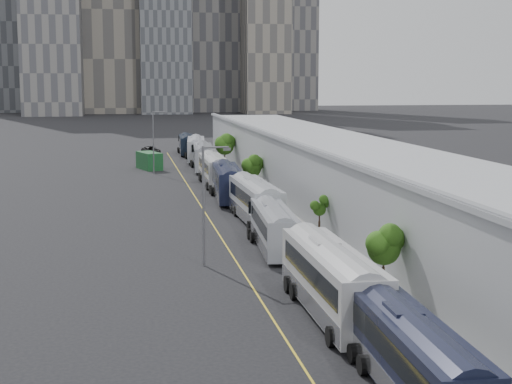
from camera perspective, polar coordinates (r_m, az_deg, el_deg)
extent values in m
cube|color=gray|center=(67.90, 6.30, -3.01)|extent=(10.00, 170.00, 0.12)
cube|color=gold|center=(65.84, -2.54, -3.36)|extent=(0.12, 160.00, 0.02)
cube|color=gray|center=(68.54, 9.56, -0.13)|extent=(12.00, 160.00, 6.80)
cube|color=gray|center=(68.24, 9.60, 1.90)|extent=(12.45, 160.40, 2.57)
cube|color=gray|center=(66.42, 4.81, 2.82)|extent=(0.30, 160.00, 0.40)
cube|color=slate|center=(320.65, -6.68, 12.85)|extent=(20.00, 20.00, 80.00)
cube|color=gray|center=(320.00, 0.72, 12.01)|extent=(18.00, 18.00, 70.00)
cube|color=slate|center=(358.32, 2.43, 13.19)|extent=(22.00, 22.00, 90.00)
cube|color=black|center=(33.36, 11.43, -11.80)|extent=(2.86, 12.31, 2.96)
cube|color=black|center=(33.02, 11.57, -11.03)|extent=(2.87, 10.85, 1.01)
cube|color=silver|center=(33.69, 11.38, -13.31)|extent=(2.89, 12.07, 0.95)
cube|color=black|center=(34.11, 10.65, -8.46)|extent=(1.29, 2.11, 0.28)
cube|color=#B7B7B9|center=(44.13, 5.51, -6.40)|extent=(2.81, 13.90, 3.37)
cube|color=black|center=(43.78, 5.60, -5.70)|extent=(2.87, 12.23, 1.14)
cube|color=silver|center=(44.41, 5.50, -7.75)|extent=(2.85, 13.62, 1.08)
cube|color=#B7B7B9|center=(45.22, 5.02, -3.64)|extent=(1.39, 2.35, 0.32)
cube|color=gray|center=(60.78, 1.31, -2.61)|extent=(3.17, 12.20, 2.93)
cube|color=black|center=(60.50, 1.34, -2.15)|extent=(3.14, 10.76, 0.99)
cube|color=silver|center=(60.96, 1.31, -3.48)|extent=(3.20, 11.97, 0.94)
cube|color=gray|center=(61.85, 1.07, -0.92)|extent=(1.33, 2.12, 0.28)
cube|color=#A6A9B0|center=(72.76, -0.05, -0.65)|extent=(3.06, 13.67, 3.30)
cube|color=black|center=(72.47, -0.02, -0.21)|extent=(3.08, 12.04, 1.12)
cube|color=silver|center=(72.92, -0.05, -1.47)|extent=(3.10, 13.40, 1.06)
cube|color=#A6A9B0|center=(74.04, -0.25, 0.91)|extent=(1.42, 2.34, 0.31)
cube|color=#161A32|center=(86.62, -2.09, 0.72)|extent=(3.43, 13.39, 3.21)
cube|color=black|center=(86.35, -2.08, 1.08)|extent=(3.40, 11.81, 1.09)
cube|color=silver|center=(86.76, -2.09, 0.04)|extent=(3.46, 13.13, 1.03)
cube|color=#161A32|center=(87.92, -2.23, 1.98)|extent=(1.46, 2.32, 0.31)
cube|color=silver|center=(99.09, -3.09, 1.63)|extent=(2.67, 13.18, 3.19)
cube|color=black|center=(98.83, -3.08, 1.95)|extent=(2.73, 11.60, 1.09)
cube|color=silver|center=(99.21, -3.08, 1.05)|extent=(2.71, 12.92, 1.02)
cube|color=silver|center=(100.41, -3.20, 2.72)|extent=(1.32, 2.23, 0.30)
cube|color=gray|center=(115.81, -3.86, 2.57)|extent=(3.65, 13.43, 3.22)
cube|color=black|center=(115.55, -3.85, 2.84)|extent=(3.59, 11.85, 1.09)
cube|color=silver|center=(115.91, -3.86, 2.06)|extent=(3.67, 13.17, 1.03)
cube|color=gray|center=(117.17, -3.95, 3.49)|extent=(1.49, 2.34, 0.31)
cube|color=silver|center=(129.14, -4.39, 3.15)|extent=(3.97, 13.73, 3.28)
cube|color=black|center=(128.89, -4.38, 3.40)|extent=(3.87, 12.12, 1.12)
cube|color=silver|center=(129.24, -4.38, 2.68)|extent=(3.98, 13.47, 1.05)
cube|color=silver|center=(130.55, -4.46, 3.99)|extent=(1.56, 2.41, 0.31)
cube|color=black|center=(140.76, -5.07, 3.47)|extent=(2.99, 12.33, 2.96)
cube|color=black|center=(140.53, -5.06, 3.68)|extent=(2.99, 10.87, 1.01)
cube|color=silver|center=(140.84, -5.06, 3.08)|extent=(3.02, 12.09, 0.95)
cube|color=black|center=(142.04, -5.12, 4.16)|extent=(1.32, 2.12, 0.28)
cylinder|color=black|center=(47.85, 9.24, -5.74)|extent=(0.18, 0.18, 3.43)
sphere|color=#234F12|center=(47.47, 9.29, -3.71)|extent=(2.02, 2.02, 2.02)
cylinder|color=black|center=(64.37, 4.63, -2.33)|extent=(0.18, 0.18, 2.91)
sphere|color=#234F12|center=(64.14, 4.64, -1.12)|extent=(1.08, 1.08, 1.08)
cylinder|color=black|center=(93.65, -0.30, 1.00)|extent=(0.18, 0.18, 3.02)
sphere|color=#234F12|center=(93.47, -0.30, 1.97)|extent=(2.26, 2.26, 2.26)
cylinder|color=black|center=(116.42, -2.29, 2.60)|extent=(0.18, 0.18, 3.90)
sphere|color=#234F12|center=(116.25, -2.29, 3.60)|extent=(2.77, 2.77, 2.77)
cylinder|color=#59595E|center=(55.37, -3.84, -1.06)|extent=(0.18, 0.18, 8.56)
cylinder|color=#59595E|center=(54.96, -2.95, 3.27)|extent=(1.80, 0.14, 0.14)
cube|color=#59595E|center=(55.07, -2.12, 3.12)|extent=(0.50, 0.22, 0.18)
cylinder|color=#59595E|center=(111.72, -7.47, 3.58)|extent=(0.18, 0.18, 8.84)
cylinder|color=#59595E|center=(111.51, -7.05, 5.80)|extent=(1.80, 0.14, 0.14)
cube|color=#59595E|center=(111.55, -6.64, 5.73)|extent=(0.50, 0.22, 0.18)
cube|color=#154520|center=(117.69, -7.77, 2.26)|extent=(3.90, 6.00, 2.56)
imported|color=black|center=(141.24, -7.64, 3.01)|extent=(3.66, 5.78, 1.49)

